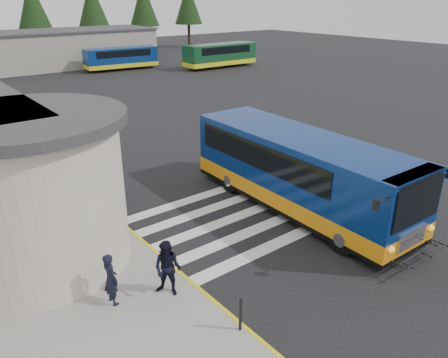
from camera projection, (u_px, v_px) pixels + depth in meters
ground at (227, 208)px, 17.79m from camera, size 140.00×140.00×0.00m
curb_strip at (93, 200)px, 18.34m from camera, size 0.12×34.00×0.16m
crosswalk at (230, 219)px, 16.92m from camera, size 8.00×5.35×0.01m
depot_building at (42, 50)px, 50.74m from camera, size 26.40×8.40×4.20m
tree_line at (18, 5)px, 54.86m from camera, size 58.40×4.40×10.00m
transit_bus at (300, 175)px, 17.29m from camera, size 3.94×10.89×3.05m
pedestrian_a at (111, 279)px, 11.84m from camera, size 0.41×0.59×1.55m
pedestrian_b at (168, 268)px, 12.19m from camera, size 0.99×1.03×1.68m
bollard at (240, 314)px, 10.97m from camera, size 0.08×0.08×0.99m
far_bus_a at (121, 57)px, 50.02m from camera, size 8.40×3.08×2.12m
far_bus_b at (220, 54)px, 51.53m from camera, size 9.10×2.64×2.34m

